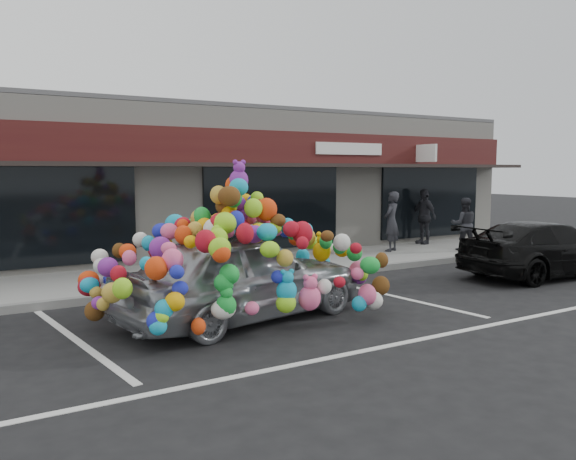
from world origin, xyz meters
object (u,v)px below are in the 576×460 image
black_sedan (546,249)px  pedestrian_a (391,221)px  toy_car (242,266)px  pedestrian_c (424,216)px  pedestrian_b (464,224)px

black_sedan → pedestrian_a: size_ratio=2.58×
toy_car → pedestrian_c: bearing=-71.9°
toy_car → pedestrian_b: bearing=-80.9°
pedestrian_a → pedestrian_c: bearing=172.8°
toy_car → pedestrian_a: 7.98m
toy_car → pedestrian_a: size_ratio=2.83×
toy_car → black_sedan: (7.91, -0.09, -0.26)m
black_sedan → pedestrian_a: (-1.10, 4.25, 0.37)m
pedestrian_b → pedestrian_c: pedestrian_c is taller
pedestrian_c → pedestrian_b: bearing=1.3°
toy_car → black_sedan: size_ratio=1.10×
pedestrian_c → black_sedan: bearing=-8.4°
pedestrian_c → toy_car: bearing=-58.9°
black_sedan → pedestrian_b: size_ratio=2.90×
toy_car → pedestrian_c: (8.82, 4.93, 0.12)m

